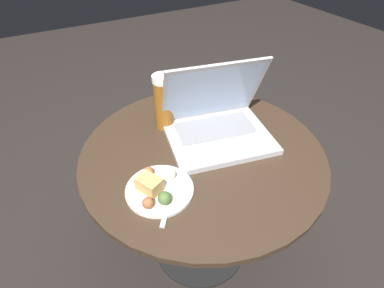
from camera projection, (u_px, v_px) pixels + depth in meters
ground_plane at (200, 245)px, 1.24m from camera, size 6.00×6.00×0.00m
table at (202, 179)px, 0.99m from camera, size 0.73×0.73×0.52m
laptop at (217, 122)px, 0.93m from camera, size 0.36×0.31×0.24m
beer_glass at (164, 102)px, 0.94m from camera, size 0.06×0.06×0.18m
snack_plate at (157, 188)px, 0.77m from camera, size 0.18×0.18×0.05m
fork at (172, 193)px, 0.77m from camera, size 0.13×0.16×0.00m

